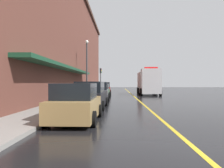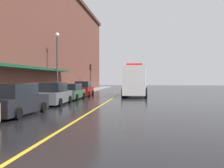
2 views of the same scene
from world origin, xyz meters
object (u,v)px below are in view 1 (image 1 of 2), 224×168
(parked_car_3, at_px, (101,91))
(parking_meter_2, at_px, (88,89))
(parked_car_1, at_px, (91,96))
(parking_meter_1, at_px, (75,92))
(parked_car_0, at_px, (76,104))
(parked_car_4, at_px, (104,89))
(parked_car_2, at_px, (99,92))
(box_truck, at_px, (148,82))
(street_lamp_left, at_px, (87,62))
(parking_meter_0, at_px, (76,91))
(traffic_light_near, at_px, (101,75))

(parked_car_3, relative_size, parking_meter_2, 3.41)
(parked_car_1, height_order, parking_meter_1, parked_car_1)
(parked_car_0, height_order, parked_car_4, parked_car_4)
(parked_car_0, xyz_separation_m, parked_car_2, (0.05, 11.39, 0.03))
(box_truck, relative_size, street_lamp_left, 1.17)
(box_truck, height_order, parking_meter_0, box_truck)
(street_lamp_left, bearing_deg, parking_meter_1, -86.86)
(parking_meter_1, height_order, street_lamp_left, street_lamp_left)
(street_lamp_left, relative_size, traffic_light_near, 1.61)
(parked_car_4, distance_m, parking_meter_1, 15.02)
(parked_car_3, bearing_deg, parked_car_2, -178.51)
(parked_car_1, relative_size, street_lamp_left, 0.71)
(parked_car_3, relative_size, street_lamp_left, 0.65)
(parked_car_4, bearing_deg, parking_meter_1, 173.19)
(parked_car_3, xyz_separation_m, parking_meter_2, (-1.34, -1.92, 0.29))
(parking_meter_1, relative_size, traffic_light_near, 0.31)
(parked_car_1, bearing_deg, parked_car_4, 1.86)
(parked_car_4, distance_m, parking_meter_2, 7.40)
(parked_car_3, distance_m, traffic_light_near, 15.62)
(street_lamp_left, bearing_deg, parked_car_2, -72.71)
(parking_meter_0, distance_m, traffic_light_near, 24.76)
(traffic_light_near, bearing_deg, parking_meter_2, -90.20)
(parked_car_3, xyz_separation_m, parked_car_4, (-0.02, 5.37, 0.08))
(parked_car_2, distance_m, parking_meter_2, 3.72)
(parked_car_0, relative_size, parking_meter_1, 3.18)
(parked_car_0, distance_m, parked_car_4, 22.09)
(parked_car_0, bearing_deg, parked_car_4, 1.04)
(parking_meter_2, bearing_deg, traffic_light_near, 89.80)
(parked_car_1, relative_size, parking_meter_2, 3.71)
(parking_meter_0, relative_size, parking_meter_2, 1.00)
(parking_meter_1, bearing_deg, parked_car_4, 84.96)
(parked_car_2, distance_m, parking_meter_0, 4.24)
(parked_car_4, bearing_deg, parked_car_2, 179.08)
(parking_meter_1, bearing_deg, parked_car_3, 82.05)
(box_truck, xyz_separation_m, parking_meter_1, (-7.68, -15.29, -0.74))
(parked_car_1, bearing_deg, box_truck, -18.54)
(parked_car_2, bearing_deg, parking_meter_0, 157.67)
(parking_meter_0, height_order, traffic_light_near, traffic_light_near)
(parked_car_4, relative_size, parking_meter_0, 3.13)
(parked_car_4, bearing_deg, street_lamp_left, 152.68)
(parked_car_0, height_order, parking_meter_0, parked_car_0)
(box_truck, relative_size, traffic_light_near, 1.89)
(parked_car_2, bearing_deg, street_lamp_left, 15.42)
(parked_car_0, distance_m, street_lamp_left, 18.54)
(parking_meter_2, bearing_deg, box_truck, 44.71)
(box_truck, distance_m, street_lamp_left, 9.71)
(box_truck, bearing_deg, parked_car_4, -86.32)
(parked_car_2, xyz_separation_m, parking_meter_2, (-1.48, 3.41, 0.22))
(parked_car_0, distance_m, traffic_light_near, 32.22)
(parked_car_3, distance_m, parking_meter_0, 9.39)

